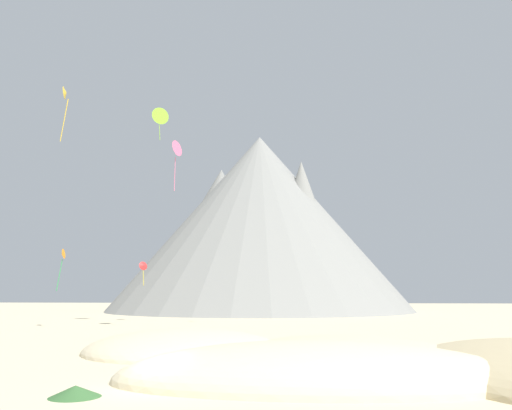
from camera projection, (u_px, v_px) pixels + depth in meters
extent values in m
plane|color=beige|center=(149.00, 389.00, 23.89)|extent=(400.00, 400.00, 0.00)
ellipsoid|color=beige|center=(359.00, 361.00, 33.79)|extent=(22.87, 25.17, 3.06)
ellipsoid|color=beige|center=(319.00, 384.00, 25.34)|extent=(21.50, 10.18, 4.20)
ellipsoid|color=beige|center=(184.00, 352.00, 39.13)|extent=(17.46, 17.59, 3.42)
cone|color=#668C4C|center=(101.00, 349.00, 37.55)|extent=(1.29, 1.29, 0.70)
cone|color=#568442|center=(190.00, 356.00, 33.28)|extent=(1.88, 1.88, 0.74)
cone|color=#386633|center=(75.00, 391.00, 22.10)|extent=(2.57, 2.57, 0.49)
cone|color=#568442|center=(338.00, 341.00, 45.08)|extent=(1.61, 1.61, 0.46)
cone|color=gray|center=(260.00, 221.00, 130.18)|extent=(91.13, 91.13, 45.02)
cone|color=gray|center=(302.00, 235.00, 123.21)|extent=(32.31, 32.31, 36.73)
cone|color=gray|center=(221.00, 238.00, 132.73)|extent=(52.53, 52.53, 36.96)
cone|color=#8CD133|center=(160.00, 116.00, 74.44)|extent=(2.27, 1.72, 2.56)
cylinder|color=#8CD133|center=(160.00, 132.00, 74.02)|extent=(0.21, 0.30, 2.36)
cone|color=orange|center=(63.00, 254.00, 66.50)|extent=(0.69, 1.39, 1.35)
cylinder|color=green|center=(59.00, 275.00, 66.05)|extent=(0.65, 0.13, 4.12)
cone|color=#E5668C|center=(176.00, 149.00, 63.91)|extent=(1.37, 2.20, 2.10)
cylinder|color=#E5668C|center=(175.00, 174.00, 63.36)|extent=(0.21, 0.66, 4.44)
cone|color=red|center=(144.00, 266.00, 81.56)|extent=(1.51, 1.51, 1.46)
cylinder|color=yellow|center=(143.00, 278.00, 81.22)|extent=(0.27, 0.08, 2.46)
cone|color=gold|center=(65.00, 93.00, 48.73)|extent=(0.73, 1.32, 1.28)
cylinder|color=gold|center=(64.00, 120.00, 48.25)|extent=(0.57, 0.12, 4.21)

